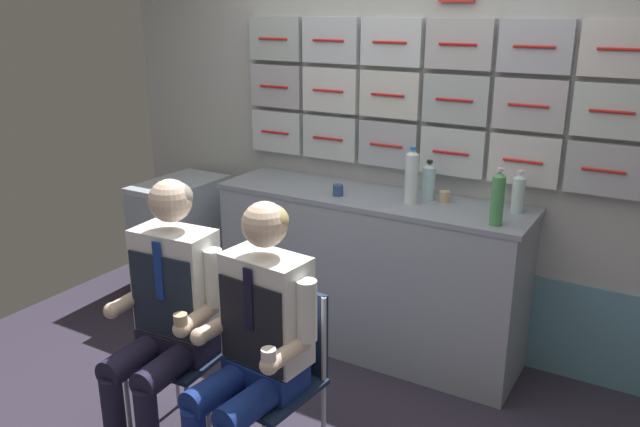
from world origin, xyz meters
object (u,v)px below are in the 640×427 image
Objects in this scene: crew_member_left at (166,307)px; crew_member_center at (255,339)px; folding_chair_center at (280,361)px; coffee_cup_white at (445,196)px; folding_chair_left at (190,330)px; service_trolley at (182,240)px; water_bottle_clear at (429,181)px.

crew_member_left is 0.51m from crew_member_center.
crew_member_center is (-0.01, -0.16, 0.18)m from folding_chair_center.
folding_chair_center is at bearing -101.73° from coffee_cup_white.
coffee_cup_white is (0.80, 1.27, 0.48)m from folding_chair_left.
service_trolley is 1.96m from crew_member_center.
folding_chair_center is 3.78× the size of water_bottle_clear.
coffee_cup_white reaches higher than service_trolley.
coffee_cup_white is at bearing 78.27° from folding_chair_center.
water_bottle_clear is (0.17, 1.28, 0.55)m from folding_chair_center.
crew_member_center is (1.52, -1.21, 0.24)m from service_trolley.
coffee_cup_white reaches higher than folding_chair_left.
folding_chair_left is at bearing 94.43° from crew_member_left.
crew_member_center reaches higher than water_bottle_clear.
coffee_cup_white is at bearing 61.02° from crew_member_left.
folding_chair_center is (0.54, -0.01, 0.00)m from folding_chair_left.
service_trolley reaches higher than folding_chair_center.
folding_chair_left is at bearing -122.34° from coffee_cup_white.
crew_member_center is at bearing -94.96° from folding_chair_center.
water_bottle_clear is at bearing 177.98° from coffee_cup_white.
coffee_cup_white is at bearing 7.31° from service_trolley.
folding_chair_center is (1.54, -1.05, 0.05)m from service_trolley.
coffee_cup_white is at bearing 79.01° from crew_member_center.
coffee_cup_white is (1.80, 0.23, 0.53)m from service_trolley.
crew_member_center is at bearing -1.74° from crew_member_left.
service_trolley is 0.69× the size of crew_member_left.
folding_chair_center is at bearing -1.52° from folding_chair_left.
folding_chair_center is 1.39m from coffee_cup_white.
folding_chair_left is at bearing 178.48° from folding_chair_center.
crew_member_left is 1.62m from water_bottle_clear.
service_trolley is at bearing 134.05° from folding_chair_left.
crew_member_left is (1.01, -1.19, 0.25)m from service_trolley.
crew_member_center is at bearing -100.99° from coffee_cup_white.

